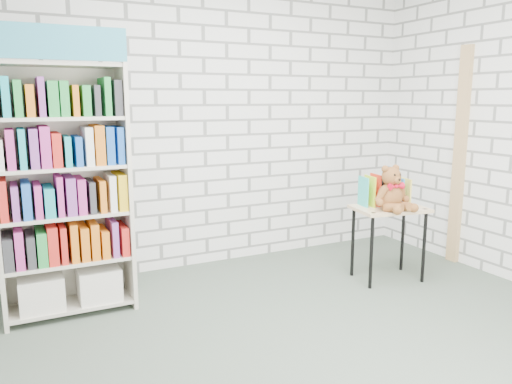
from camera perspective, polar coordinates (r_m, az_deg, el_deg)
name	(u,v)px	position (r m, az deg, el deg)	size (l,w,h in m)	color
ground	(319,351)	(3.40, 7.19, -17.62)	(4.50, 4.50, 0.00)	#465346
room_shell	(326,67)	(3.00, 7.99, 13.95)	(4.52, 4.02, 2.81)	silver
bookshelf	(64,189)	(3.90, -21.13, 0.28)	(0.93, 0.36, 2.09)	beige
display_table	(389,217)	(4.58, 14.97, -2.81)	(0.68, 0.52, 0.66)	tan
table_books	(384,191)	(4.61, 14.45, 0.13)	(0.46, 0.26, 0.26)	#2BBBB4
teddy_bear	(392,192)	(4.42, 15.30, -0.01)	(0.36, 0.33, 0.39)	brown
door_trim	(459,157)	(5.23, 22.23, 3.74)	(0.05, 0.12, 2.10)	tan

